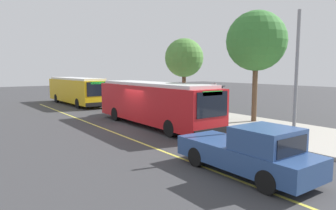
{
  "coord_description": "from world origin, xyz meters",
  "views": [
    {
      "loc": [
        17.48,
        -9.99,
        3.76
      ],
      "look_at": [
        1.82,
        1.2,
        1.54
      ],
      "focal_mm": 32.24,
      "sensor_mm": 36.0,
      "label": 1
    }
  ],
  "objects_px": {
    "transit_bus_main": "(153,102)",
    "route_sign_post": "(214,98)",
    "pickup_truck": "(249,152)",
    "transit_bus_second": "(77,90)",
    "pedestrian_commuter": "(178,105)",
    "waiting_bench": "(208,111)"
  },
  "relations": [
    {
      "from": "pickup_truck",
      "to": "pedestrian_commuter",
      "type": "xyz_separation_m",
      "value": [
        -11.58,
        5.63,
        0.26
      ]
    },
    {
      "from": "transit_bus_second",
      "to": "pedestrian_commuter",
      "type": "relative_size",
      "value": 6.68
    },
    {
      "from": "transit_bus_main",
      "to": "pedestrian_commuter",
      "type": "bearing_deg",
      "value": 113.51
    },
    {
      "from": "transit_bus_main",
      "to": "route_sign_post",
      "type": "distance_m",
      "value": 4.08
    },
    {
      "from": "pedestrian_commuter",
      "to": "transit_bus_main",
      "type": "bearing_deg",
      "value": -66.49
    },
    {
      "from": "waiting_bench",
      "to": "pedestrian_commuter",
      "type": "xyz_separation_m",
      "value": [
        -1.27,
        -1.98,
        0.48
      ]
    },
    {
      "from": "transit_bus_main",
      "to": "route_sign_post",
      "type": "bearing_deg",
      "value": 43.0
    },
    {
      "from": "route_sign_post",
      "to": "pedestrian_commuter",
      "type": "relative_size",
      "value": 1.66
    },
    {
      "from": "transit_bus_main",
      "to": "waiting_bench",
      "type": "relative_size",
      "value": 7.17
    },
    {
      "from": "transit_bus_second",
      "to": "waiting_bench",
      "type": "distance_m",
      "value": 16.46
    },
    {
      "from": "route_sign_post",
      "to": "transit_bus_main",
      "type": "bearing_deg",
      "value": -137.0
    },
    {
      "from": "transit_bus_main",
      "to": "pickup_truck",
      "type": "height_order",
      "value": "transit_bus_main"
    },
    {
      "from": "pickup_truck",
      "to": "route_sign_post",
      "type": "relative_size",
      "value": 1.93
    },
    {
      "from": "pickup_truck",
      "to": "pedestrian_commuter",
      "type": "relative_size",
      "value": 3.2
    },
    {
      "from": "pickup_truck",
      "to": "waiting_bench",
      "type": "bearing_deg",
      "value": 143.59
    },
    {
      "from": "pedestrian_commuter",
      "to": "route_sign_post",
      "type": "bearing_deg",
      "value": -4.79
    },
    {
      "from": "transit_bus_second",
      "to": "route_sign_post",
      "type": "bearing_deg",
      "value": 8.24
    },
    {
      "from": "transit_bus_second",
      "to": "pickup_truck",
      "type": "bearing_deg",
      "value": -5.62
    },
    {
      "from": "transit_bus_main",
      "to": "transit_bus_second",
      "type": "xyz_separation_m",
      "value": [
        -15.73,
        0.06,
        -0.0
      ]
    },
    {
      "from": "transit_bus_main",
      "to": "pickup_truck",
      "type": "relative_size",
      "value": 2.12
    },
    {
      "from": "transit_bus_second",
      "to": "transit_bus_main",
      "type": "bearing_deg",
      "value": -0.23
    },
    {
      "from": "transit_bus_main",
      "to": "pedestrian_commuter",
      "type": "distance_m",
      "value": 3.46
    }
  ]
}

